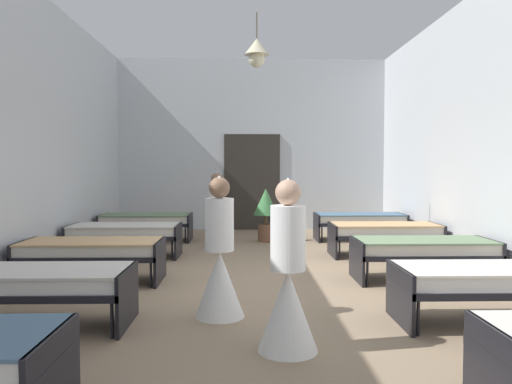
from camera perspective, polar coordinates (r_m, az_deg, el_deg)
The scene contains 14 objects.
ground_plane at distance 6.96m, azimuth 0.33°, elevation -10.62°, with size 7.27×12.01×0.10m, color #8C755B.
room_shell at distance 8.19m, azimuth 0.04°, elevation 6.81°, with size 7.07×11.61×4.27m.
bed_left_row_1 at distance 5.41m, azimuth -24.34°, elevation -9.49°, with size 1.90×0.84×0.57m.
bed_right_row_1 at distance 5.58m, azimuth 25.48°, elevation -9.14°, with size 1.90×0.84×0.57m.
bed_left_row_2 at distance 7.17m, azimuth -18.38°, elevation -6.39°, with size 1.90×0.84×0.57m.
bed_right_row_2 at distance 7.30m, azimuth 18.69°, elevation -6.23°, with size 1.90×0.84×0.57m.
bed_left_row_3 at distance 8.98m, azimuth -14.83°, elevation -4.48°, with size 1.90×0.84×0.57m.
bed_right_row_3 at distance 9.09m, azimuth 14.57°, elevation -4.40°, with size 1.90×0.84×0.57m.
bed_left_row_4 at distance 10.83m, azimuth -12.49°, elevation -3.21°, with size 1.90×0.84×0.57m.
bed_right_row_4 at distance 10.91m, azimuth 11.82°, elevation -3.16°, with size 1.90×0.84×0.57m.
nurse_near_aisle at distance 4.31m, azimuth 3.68°, elevation -11.16°, with size 0.52×0.52×1.49m.
nurse_mid_aisle at distance 5.26m, azimuth -4.21°, elevation -8.59°, with size 0.52×0.52×1.49m.
nurse_far_aisle at distance 9.51m, azimuth -4.53°, elevation -3.44°, with size 0.52×0.52×1.49m.
potted_plant at distance 10.48m, azimuth 1.13°, elevation -1.89°, with size 0.52×0.52×1.12m.
Camera 1 is at (-0.20, -6.77, 1.57)m, focal length 34.77 mm.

